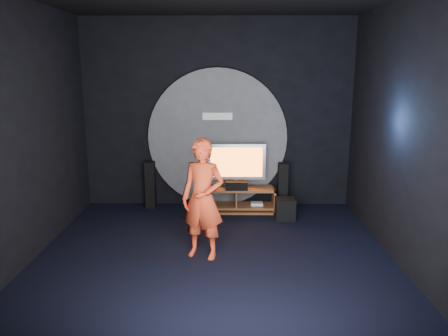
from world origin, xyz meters
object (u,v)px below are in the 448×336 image
at_px(tower_speaker_left, 150,185).
at_px(player, 203,199).
at_px(media_console, 237,201).
at_px(tv, 236,164).
at_px(tower_speaker_right, 283,186).
at_px(subwoofer, 285,209).

height_order(tower_speaker_left, player, player).
bearing_deg(media_console, tv, 95.93).
relative_size(tv, player, 0.63).
xyz_separation_m(tower_speaker_right, player, (-1.36, -2.12, 0.40)).
bearing_deg(player, tower_speaker_left, 135.69).
xyz_separation_m(media_console, tower_speaker_left, (-1.62, 0.22, 0.25)).
bearing_deg(tower_speaker_left, subwoofer, -14.58).
height_order(tv, tower_speaker_left, tv).
bearing_deg(tower_speaker_right, tower_speaker_left, 177.95).
distance_m(subwoofer, player, 2.16).
distance_m(media_console, tower_speaker_left, 1.66).
distance_m(media_console, subwoofer, 0.94).
bearing_deg(subwoofer, tower_speaker_left, 165.42).
bearing_deg(player, tv, 95.14).
xyz_separation_m(tower_speaker_left, tower_speaker_right, (2.48, -0.09, 0.00)).
xyz_separation_m(subwoofer, player, (-1.35, -1.56, 0.65)).
xyz_separation_m(tower_speaker_left, player, (1.12, -2.20, 0.40)).
bearing_deg(subwoofer, tv, 150.22).
height_order(tv, player, player).
xyz_separation_m(tv, subwoofer, (0.85, -0.49, -0.70)).
height_order(media_console, subwoofer, media_console).
bearing_deg(media_console, tower_speaker_left, 172.20).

